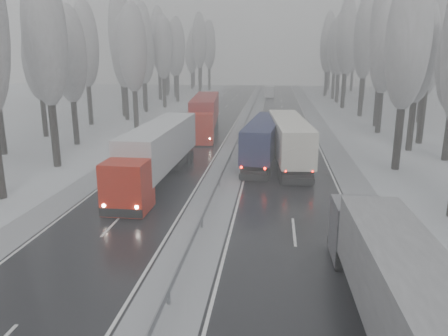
% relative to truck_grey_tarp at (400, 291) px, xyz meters
% --- Properties ---
extents(carriageway_right, '(7.50, 200.00, 0.03)m').
position_rel_truck_grey_tarp_xyz_m(carriageway_right, '(-2.95, 27.82, -2.22)').
color(carriageway_right, black).
rests_on(carriageway_right, ground).
extents(carriageway_left, '(7.50, 200.00, 0.03)m').
position_rel_truck_grey_tarp_xyz_m(carriageway_left, '(-13.45, 27.82, -2.22)').
color(carriageway_left, black).
rests_on(carriageway_left, ground).
extents(median_slush, '(3.00, 200.00, 0.04)m').
position_rel_truck_grey_tarp_xyz_m(median_slush, '(-8.20, 27.82, -2.22)').
color(median_slush, '#94979B').
rests_on(median_slush, ground).
extents(shoulder_right, '(2.40, 200.00, 0.04)m').
position_rel_truck_grey_tarp_xyz_m(shoulder_right, '(2.00, 27.82, -2.22)').
color(shoulder_right, '#94979B').
rests_on(shoulder_right, ground).
extents(shoulder_left, '(2.40, 200.00, 0.04)m').
position_rel_truck_grey_tarp_xyz_m(shoulder_left, '(-18.40, 27.82, -2.22)').
color(shoulder_left, '#94979B').
rests_on(shoulder_left, ground).
extents(median_guardrail, '(0.12, 200.00, 0.76)m').
position_rel_truck_grey_tarp_xyz_m(median_guardrail, '(-8.20, 27.81, -1.64)').
color(median_guardrail, slate).
rests_on(median_guardrail, ground).
extents(tree_18, '(3.60, 3.60, 16.58)m').
position_rel_truck_grey_tarp_xyz_m(tree_18, '(6.31, 24.85, 8.46)').
color(tree_18, black).
rests_on(tree_18, ground).
extents(tree_20, '(3.60, 3.60, 15.71)m').
position_rel_truck_grey_tarp_xyz_m(tree_20, '(9.69, 32.99, 7.91)').
color(tree_20, black).
rests_on(tree_20, ground).
extents(tree_21, '(3.60, 3.60, 18.62)m').
position_rel_truck_grey_tarp_xyz_m(tree_21, '(11.92, 36.99, 9.76)').
color(tree_21, black).
rests_on(tree_21, ground).
extents(tree_22, '(3.60, 3.60, 15.86)m').
position_rel_truck_grey_tarp_xyz_m(tree_22, '(8.82, 43.42, 8.01)').
color(tree_22, black).
rests_on(tree_22, ground).
extents(tree_23, '(3.60, 3.60, 13.55)m').
position_rel_truck_grey_tarp_xyz_m(tree_23, '(15.11, 47.42, 6.53)').
color(tree_23, black).
rests_on(tree_23, ground).
extents(tree_24, '(3.60, 3.60, 20.49)m').
position_rel_truck_grey_tarp_xyz_m(tree_24, '(9.70, 48.84, 10.95)').
color(tree_24, black).
rests_on(tree_24, ground).
extents(tree_25, '(3.60, 3.60, 19.44)m').
position_rel_truck_grey_tarp_xyz_m(tree_25, '(16.61, 52.84, 10.28)').
color(tree_25, black).
rests_on(tree_25, ground).
extents(tree_26, '(3.60, 3.60, 18.78)m').
position_rel_truck_grey_tarp_xyz_m(tree_26, '(9.36, 59.09, 9.87)').
color(tree_26, black).
rests_on(tree_26, ground).
extents(tree_27, '(3.60, 3.60, 17.62)m').
position_rel_truck_grey_tarp_xyz_m(tree_27, '(16.51, 63.09, 9.13)').
color(tree_27, black).
rests_on(tree_27, ground).
extents(tree_28, '(3.60, 3.60, 19.62)m').
position_rel_truck_grey_tarp_xyz_m(tree_28, '(8.14, 69.77, 10.40)').
color(tree_28, black).
rests_on(tree_28, ground).
extents(tree_29, '(3.60, 3.60, 18.11)m').
position_rel_truck_grey_tarp_xyz_m(tree_29, '(15.51, 73.77, 9.44)').
color(tree_29, black).
rests_on(tree_29, ground).
extents(tree_30, '(3.60, 3.60, 17.86)m').
position_rel_truck_grey_tarp_xyz_m(tree_30, '(8.36, 79.52, 9.28)').
color(tree_30, black).
rests_on(tree_30, ground).
extents(tree_31, '(3.60, 3.60, 18.58)m').
position_rel_truck_grey_tarp_xyz_m(tree_31, '(14.28, 83.52, 9.74)').
color(tree_31, black).
rests_on(tree_31, ground).
extents(tree_32, '(3.60, 3.60, 17.33)m').
position_rel_truck_grey_tarp_xyz_m(tree_32, '(8.43, 87.03, 8.94)').
color(tree_32, black).
rests_on(tree_32, ground).
extents(tree_33, '(3.60, 3.60, 14.33)m').
position_rel_truck_grey_tarp_xyz_m(tree_33, '(11.57, 91.03, 7.03)').
color(tree_33, black).
rests_on(tree_33, ground).
extents(tree_34, '(3.60, 3.60, 17.63)m').
position_rel_truck_grey_tarp_xyz_m(tree_34, '(7.53, 94.14, 9.13)').
color(tree_34, black).
rests_on(tree_34, ground).
extents(tree_35, '(3.60, 3.60, 18.25)m').
position_rel_truck_grey_tarp_xyz_m(tree_35, '(16.74, 98.14, 9.53)').
color(tree_35, black).
rests_on(tree_35, ground).
extents(tree_36, '(3.60, 3.60, 20.23)m').
position_rel_truck_grey_tarp_xyz_m(tree_36, '(8.83, 103.98, 10.78)').
color(tree_36, black).
rests_on(tree_36, ground).
extents(tree_37, '(3.60, 3.60, 16.37)m').
position_rel_truck_grey_tarp_xyz_m(tree_37, '(15.82, 107.98, 8.33)').
color(tree_37, black).
rests_on(tree_37, ground).
extents(tree_38, '(3.60, 3.60, 17.97)m').
position_rel_truck_grey_tarp_xyz_m(tree_38, '(10.53, 114.55, 9.35)').
color(tree_38, black).
rests_on(tree_38, ground).
extents(tree_39, '(3.60, 3.60, 16.19)m').
position_rel_truck_grey_tarp_xyz_m(tree_39, '(13.35, 118.55, 8.21)').
color(tree_39, black).
rests_on(tree_39, ground).
extents(tree_58, '(3.60, 3.60, 17.21)m').
position_rel_truck_grey_tarp_xyz_m(tree_58, '(-23.33, 22.39, 8.87)').
color(tree_58, black).
rests_on(tree_58, ground).
extents(tree_60, '(3.60, 3.60, 14.84)m').
position_rel_truck_grey_tarp_xyz_m(tree_60, '(-25.95, 32.02, 7.35)').
color(tree_60, black).
rests_on(tree_60, ground).
extents(tree_61, '(3.60, 3.60, 13.95)m').
position_rel_truck_grey_tarp_xyz_m(tree_61, '(-31.72, 36.02, 6.78)').
color(tree_61, black).
rests_on(tree_61, ground).
extents(tree_62, '(3.60, 3.60, 16.04)m').
position_rel_truck_grey_tarp_xyz_m(tree_62, '(-22.15, 41.55, 8.12)').
color(tree_62, black).
rests_on(tree_62, ground).
extents(tree_63, '(3.60, 3.60, 16.88)m').
position_rel_truck_grey_tarp_xyz_m(tree_63, '(-30.05, 45.55, 8.66)').
color(tree_63, black).
rests_on(tree_63, ground).
extents(tree_64, '(3.60, 3.60, 15.42)m').
position_rel_truck_grey_tarp_xyz_m(tree_64, '(-26.46, 50.54, 7.72)').
color(tree_64, black).
rests_on(tree_64, ground).
extents(tree_65, '(3.60, 3.60, 19.48)m').
position_rel_truck_grey_tarp_xyz_m(tree_65, '(-28.25, 54.54, 10.31)').
color(tree_65, black).
rests_on(tree_65, ground).
extents(tree_66, '(3.60, 3.60, 15.23)m').
position_rel_truck_grey_tarp_xyz_m(tree_66, '(-26.36, 60.17, 7.60)').
color(tree_66, black).
rests_on(tree_66, ground).
extents(tree_67, '(3.60, 3.60, 17.09)m').
position_rel_truck_grey_tarp_xyz_m(tree_67, '(-27.75, 64.17, 8.79)').
color(tree_67, black).
rests_on(tree_67, ground).
extents(tree_68, '(3.60, 3.60, 16.65)m').
position_rel_truck_grey_tarp_xyz_m(tree_68, '(-24.78, 66.93, 8.51)').
color(tree_68, black).
rests_on(tree_68, ground).
extents(tree_69, '(3.60, 3.60, 19.35)m').
position_rel_truck_grey_tarp_xyz_m(tree_69, '(-29.62, 70.93, 10.22)').
color(tree_69, black).
rests_on(tree_69, ground).
extents(tree_70, '(3.60, 3.60, 17.09)m').
position_rel_truck_grey_tarp_xyz_m(tree_70, '(-24.53, 77.01, 8.79)').
color(tree_70, black).
rests_on(tree_70, ground).
extents(tree_71, '(3.60, 3.60, 19.61)m').
position_rel_truck_grey_tarp_xyz_m(tree_71, '(-29.29, 81.01, 10.39)').
color(tree_71, black).
rests_on(tree_71, ground).
extents(tree_72, '(3.60, 3.60, 15.11)m').
position_rel_truck_grey_tarp_xyz_m(tree_72, '(-27.13, 86.36, 7.52)').
color(tree_72, black).
rests_on(tree_72, ground).
extents(tree_73, '(3.60, 3.60, 17.22)m').
position_rel_truck_grey_tarp_xyz_m(tree_73, '(-30.02, 90.36, 8.87)').
color(tree_73, black).
rests_on(tree_73, ground).
extents(tree_74, '(3.60, 3.60, 19.68)m').
position_rel_truck_grey_tarp_xyz_m(tree_74, '(-23.27, 97.15, 10.44)').
color(tree_74, black).
rests_on(tree_74, ground).
extents(tree_75, '(3.60, 3.60, 18.60)m').
position_rel_truck_grey_tarp_xyz_m(tree_75, '(-32.40, 101.15, 9.75)').
color(tree_75, black).
rests_on(tree_75, ground).
extents(tree_76, '(3.60, 3.60, 18.55)m').
position_rel_truck_grey_tarp_xyz_m(tree_76, '(-22.25, 106.54, 9.72)').
color(tree_76, black).
rests_on(tree_76, ground).
extents(tree_77, '(3.60, 3.60, 14.32)m').
position_rel_truck_grey_tarp_xyz_m(tree_77, '(-27.86, 110.54, 7.02)').
color(tree_77, black).
rests_on(tree_77, ground).
extents(tree_78, '(3.60, 3.60, 19.55)m').
position_rel_truck_grey_tarp_xyz_m(tree_78, '(-25.76, 113.13, 10.36)').
color(tree_78, black).
rests_on(tree_78, ground).
extents(tree_79, '(3.60, 3.60, 17.07)m').
position_rel_truck_grey_tarp_xyz_m(tree_79, '(-28.53, 117.13, 8.78)').
color(tree_79, black).
rests_on(tree_79, ground).
extents(truck_grey_tarp, '(2.66, 14.99, 3.83)m').
position_rel_truck_grey_tarp_xyz_m(truck_grey_tarp, '(0.00, 0.00, 0.00)').
color(truck_grey_tarp, '#56555B').
rests_on(truck_grey_tarp, ground).
extents(truck_blue_box, '(3.75, 15.41, 3.92)m').
position_rel_truck_grey_tarp_xyz_m(truck_blue_box, '(-5.06, 26.58, 0.05)').
color(truck_blue_box, '#1B2244').
rests_on(truck_blue_box, ground).
extents(truck_cream_box, '(4.04, 16.62, 4.23)m').
position_rel_truck_grey_tarp_xyz_m(truck_cream_box, '(-3.02, 25.73, 0.23)').
color(truck_cream_box, beige).
rests_on(truck_cream_box, ground).
extents(box_truck_distant, '(2.10, 6.78, 2.53)m').
position_rel_truck_grey_tarp_xyz_m(box_truck_distant, '(-5.63, 89.41, -0.95)').
color(box_truck_distant, silver).
rests_on(box_truck_distant, ground).
extents(truck_red_white, '(2.99, 17.18, 4.39)m').
position_rel_truck_grey_tarp_xyz_m(truck_red_white, '(-13.07, 18.44, 0.33)').
color(truck_red_white, '#B21809').
rests_on(truck_red_white, ground).
extents(truck_red_red, '(4.40, 17.93, 4.56)m').
position_rel_truck_grey_tarp_xyz_m(truck_red_red, '(-12.83, 40.00, 0.43)').
color(truck_red_red, '#B8180A').
rests_on(truck_red_red, ground).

